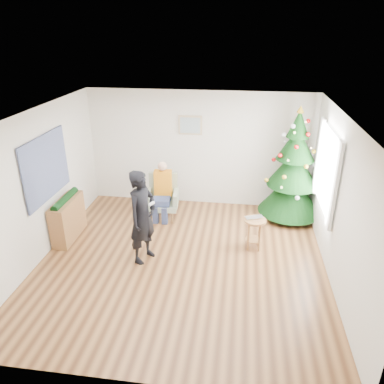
# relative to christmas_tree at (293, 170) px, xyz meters

# --- Properties ---
(floor) EXTENTS (5.00, 5.00, 0.00)m
(floor) POSITION_rel_christmas_tree_xyz_m (-2.04, -2.04, -1.09)
(floor) COLOR brown
(floor) RESTS_ON ground
(ceiling) EXTENTS (5.00, 5.00, 0.00)m
(ceiling) POSITION_rel_christmas_tree_xyz_m (-2.04, -2.04, 1.51)
(ceiling) COLOR white
(ceiling) RESTS_ON wall_back
(wall_back) EXTENTS (5.00, 0.00, 5.00)m
(wall_back) POSITION_rel_christmas_tree_xyz_m (-2.04, 0.46, 0.21)
(wall_back) COLOR silver
(wall_back) RESTS_ON floor
(wall_front) EXTENTS (5.00, 0.00, 5.00)m
(wall_front) POSITION_rel_christmas_tree_xyz_m (-2.04, -4.54, 0.21)
(wall_front) COLOR silver
(wall_front) RESTS_ON floor
(wall_left) EXTENTS (0.00, 5.00, 5.00)m
(wall_left) POSITION_rel_christmas_tree_xyz_m (-4.54, -2.04, 0.21)
(wall_left) COLOR silver
(wall_left) RESTS_ON floor
(wall_right) EXTENTS (0.00, 5.00, 5.00)m
(wall_right) POSITION_rel_christmas_tree_xyz_m (0.46, -2.04, 0.21)
(wall_right) COLOR silver
(wall_right) RESTS_ON floor
(window_panel) EXTENTS (0.04, 1.30, 1.40)m
(window_panel) POSITION_rel_christmas_tree_xyz_m (0.43, -1.04, 0.41)
(window_panel) COLOR white
(window_panel) RESTS_ON wall_right
(curtains) EXTENTS (0.05, 1.75, 1.50)m
(curtains) POSITION_rel_christmas_tree_xyz_m (0.40, -1.04, 0.41)
(curtains) COLOR white
(curtains) RESTS_ON wall_right
(christmas_tree) EXTENTS (1.34, 1.34, 2.43)m
(christmas_tree) POSITION_rel_christmas_tree_xyz_m (0.00, 0.00, 0.00)
(christmas_tree) COLOR #3F2816
(christmas_tree) RESTS_ON floor
(stool) EXTENTS (0.41, 0.41, 0.61)m
(stool) POSITION_rel_christmas_tree_xyz_m (-0.78, -1.41, -0.78)
(stool) COLOR brown
(stool) RESTS_ON floor
(laptop) EXTENTS (0.39, 0.32, 0.03)m
(laptop) POSITION_rel_christmas_tree_xyz_m (-0.78, -1.41, -0.47)
(laptop) COLOR silver
(laptop) RESTS_ON stool
(armchair) EXTENTS (0.72, 0.66, 0.95)m
(armchair) POSITION_rel_christmas_tree_xyz_m (-2.72, -0.39, -0.75)
(armchair) COLOR gray
(armchair) RESTS_ON floor
(seated_person) EXTENTS (0.39, 0.55, 1.25)m
(seated_person) POSITION_rel_christmas_tree_xyz_m (-2.72, -0.44, -0.46)
(seated_person) COLOR navy
(seated_person) RESTS_ON armchair
(standing_man) EXTENTS (0.61, 0.72, 1.68)m
(standing_man) POSITION_rel_christmas_tree_xyz_m (-2.71, -2.03, -0.25)
(standing_man) COLOR black
(standing_man) RESTS_ON floor
(game_controller) EXTENTS (0.08, 0.13, 0.04)m
(game_controller) POSITION_rel_christmas_tree_xyz_m (-2.53, -2.06, 0.03)
(game_controller) COLOR white
(game_controller) RESTS_ON standing_man
(console) EXTENTS (0.32, 1.00, 0.80)m
(console) POSITION_rel_christmas_tree_xyz_m (-4.37, -1.50, -0.69)
(console) COLOR brown
(console) RESTS_ON floor
(garland) EXTENTS (0.14, 0.90, 0.14)m
(garland) POSITION_rel_christmas_tree_xyz_m (-4.37, -1.50, -0.27)
(garland) COLOR black
(garland) RESTS_ON console
(tapestry) EXTENTS (0.03, 1.50, 1.15)m
(tapestry) POSITION_rel_christmas_tree_xyz_m (-4.50, -1.74, 0.46)
(tapestry) COLOR black
(tapestry) RESTS_ON wall_left
(framed_picture) EXTENTS (0.52, 0.05, 0.42)m
(framed_picture) POSITION_rel_christmas_tree_xyz_m (-2.24, 0.42, 0.76)
(framed_picture) COLOR tan
(framed_picture) RESTS_ON wall_back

